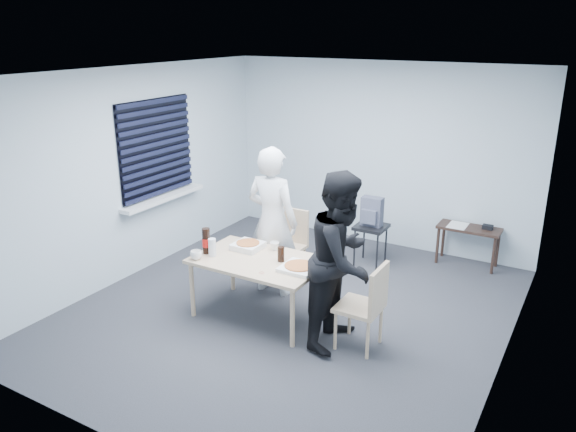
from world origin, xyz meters
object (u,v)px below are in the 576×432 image
Objects in this scene: chair_far at (289,240)px; person_white at (272,221)px; mug_b at (275,246)px; backpack at (372,212)px; side_table at (469,233)px; mug_a at (196,255)px; person_black at (342,260)px; chair_right at (368,302)px; soda_bottle at (206,241)px; stool at (371,233)px; dining_table at (259,264)px.

person_white reaches higher than chair_far.
backpack is at bearing 72.47° from mug_b.
side_table is 6.50× the size of mug_a.
backpack is (-0.47, 1.93, -0.15)m from person_black.
chair_right is 1.89m from soda_bottle.
chair_right reaches higher than stool.
backpack is (0.52, 1.91, 0.13)m from dining_table.
chair_right is at bearing -83.51° from backpack.
dining_table is at bearing -91.81° from mug_b.
backpack is at bearing 13.62° from person_black.
person_black reaches higher than stool.
person_black is at bearing -18.72° from mug_b.
stool is 1.43× the size of backpack.
side_table is 2.07× the size of backpack.
soda_bottle is at bearing 94.32° from person_black.
side_table is 1.33m from backpack.
side_table is 2.79m from mug_b.
soda_bottle reaches higher than stool.
person_black is 1.04m from mug_b.
dining_table is 1.99m from stool.
chair_far reaches higher than stool.
person_white is 2.72m from side_table.
mug_b is at bearing 88.19° from dining_table.
side_table is 2.78× the size of soda_bottle.
person_white is at bearing -87.76° from chair_far.
person_black is 4.59× the size of backpack.
mug_a is (-2.22, -2.89, 0.27)m from side_table.
backpack is at bearing -150.19° from side_table.
mug_b is at bearing 71.28° from person_black.
dining_table is 0.64m from soda_bottle.
soda_bottle is (-0.01, 0.19, 0.09)m from mug_a.
stool is at bearing 51.03° from chair_far.
mug_a is 0.21m from soda_bottle.
dining_table is 0.68m from mug_a.
mug_b is (-0.51, -1.61, 0.27)m from stool.
person_black is 3.21× the size of stool.
person_white is at bearing -133.24° from backpack.
person_black is at bearing -76.46° from stool.
person_white is 4.59× the size of backpack.
person_black is 2.21× the size of side_table.
person_white is 1.57m from stool.
backpack reaches higher than mug_a.
mug_a reaches higher than stool.
stool is 2.37m from soda_bottle.
backpack reaches higher than chair_far.
mug_b is at bearing 164.80° from chair_right.
chair_far is at bearing 72.03° from soda_bottle.
backpack reaches higher than stool.
person_black is 1.99m from backpack.
dining_table is 1.28m from chair_right.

